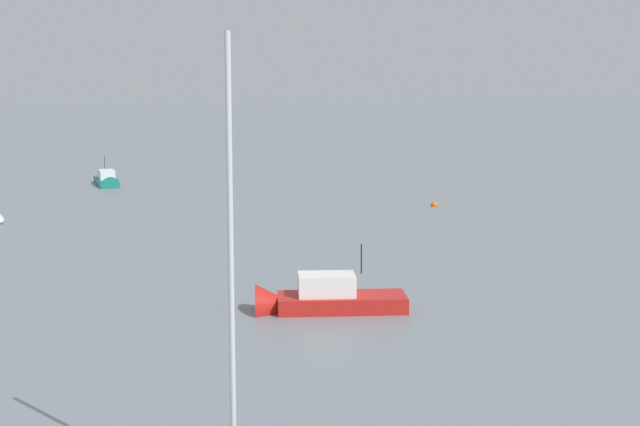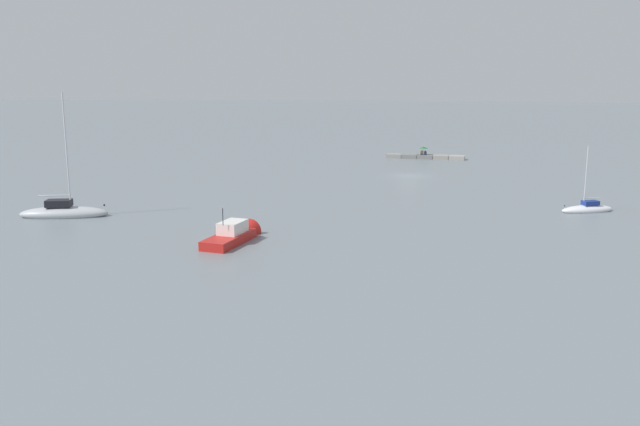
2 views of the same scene
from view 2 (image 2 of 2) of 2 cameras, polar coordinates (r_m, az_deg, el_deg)
ground_plane at (r=86.86m, az=7.60°, el=3.13°), size 500.00×500.00×0.00m
seawall_pier at (r=105.48m, az=8.92°, el=4.74°), size 11.97×1.95×0.61m
person_seated_blue_left at (r=105.36m, az=8.93°, el=5.04°), size 0.41×0.61×0.73m
person_seated_brown_right at (r=105.48m, az=8.63°, el=5.06°), size 0.41×0.61×0.73m
umbrella_open_green at (r=105.33m, az=8.79°, el=5.51°), size 1.35×1.35×1.29m
sailboat_grey_near at (r=65.43m, az=-20.92°, el=0.05°), size 8.17×4.79×11.58m
sailboat_white_mid at (r=68.21m, az=21.76°, el=0.31°), size 5.37×3.73×6.51m
motorboat_red_near at (r=52.68m, az=-7.21°, el=-1.93°), size 2.59×6.72×3.68m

